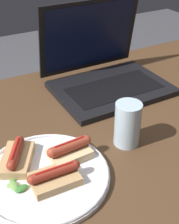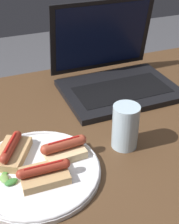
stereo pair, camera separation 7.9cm
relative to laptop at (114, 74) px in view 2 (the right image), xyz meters
The scene contains 8 objects.
desk 0.30m from the laptop, 129.81° to the right, with size 1.44×0.84×0.75m.
laptop is the anchor object (origin of this frame).
plate 0.45m from the laptop, 138.08° to the right, with size 0.28×0.28×0.02m.
sausage_toast_left 0.46m from the laptop, 134.43° to the right, with size 0.12×0.07×0.04m.
sausage_toast_middle 0.44m from the laptop, 147.93° to the right, with size 0.11×0.13×0.04m.
sausage_toast_right 0.38m from the laptop, 133.65° to the right, with size 0.11×0.07×0.05m.
salad_pile 0.50m from the laptop, 141.96° to the right, with size 0.07×0.06×0.01m.
drinking_glass 0.30m from the laptop, 111.21° to the right, with size 0.06×0.06×0.11m.
Camera 2 is at (-0.24, -0.60, 1.24)m, focal length 50.00 mm.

